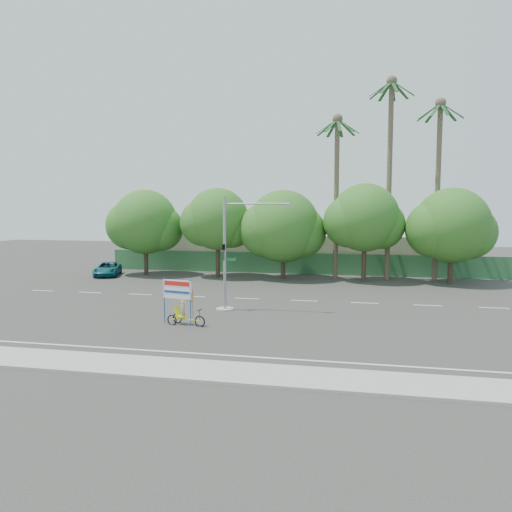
# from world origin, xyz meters

# --- Properties ---
(ground) EXTENTS (120.00, 120.00, 0.00)m
(ground) POSITION_xyz_m (0.00, 0.00, 0.00)
(ground) COLOR #33302D
(ground) RESTS_ON ground
(sidewalk_near) EXTENTS (50.00, 2.40, 0.12)m
(sidewalk_near) POSITION_xyz_m (0.00, -7.50, 0.06)
(sidewalk_near) COLOR gray
(sidewalk_near) RESTS_ON ground
(fence) EXTENTS (38.00, 0.08, 2.00)m
(fence) POSITION_xyz_m (0.00, 21.50, 1.00)
(fence) COLOR #336B3D
(fence) RESTS_ON ground
(building_left) EXTENTS (12.00, 8.00, 4.00)m
(building_left) POSITION_xyz_m (-10.00, 26.00, 2.00)
(building_left) COLOR beige
(building_left) RESTS_ON ground
(building_right) EXTENTS (14.00, 8.00, 3.60)m
(building_right) POSITION_xyz_m (8.00, 26.00, 1.80)
(building_right) COLOR beige
(building_right) RESTS_ON ground
(tree_far_left) EXTENTS (7.14, 6.00, 7.96)m
(tree_far_left) POSITION_xyz_m (-14.05, 18.00, 4.76)
(tree_far_left) COLOR #473828
(tree_far_left) RESTS_ON ground
(tree_left) EXTENTS (6.66, 5.60, 8.07)m
(tree_left) POSITION_xyz_m (-7.05, 18.00, 5.06)
(tree_left) COLOR #473828
(tree_left) RESTS_ON ground
(tree_center) EXTENTS (7.62, 6.40, 7.85)m
(tree_center) POSITION_xyz_m (-1.05, 18.00, 4.47)
(tree_center) COLOR #473828
(tree_center) RESTS_ON ground
(tree_right) EXTENTS (6.90, 5.80, 8.36)m
(tree_right) POSITION_xyz_m (5.95, 18.00, 5.24)
(tree_right) COLOR #473828
(tree_right) RESTS_ON ground
(tree_far_right) EXTENTS (7.38, 6.20, 7.94)m
(tree_far_right) POSITION_xyz_m (12.95, 18.00, 4.64)
(tree_far_right) COLOR #473828
(tree_far_right) RESTS_ON ground
(palm_tall) EXTENTS (3.73, 3.79, 17.45)m
(palm_tall) POSITION_xyz_m (8.00, 19.50, 10.46)
(palm_tall) COLOR #70604C
(palm_tall) RESTS_ON ground
(palm_mid) EXTENTS (3.73, 3.79, 15.45)m
(palm_mid) POSITION_xyz_m (12.00, 19.50, 9.40)
(palm_mid) COLOR #70604C
(palm_mid) RESTS_ON ground
(palm_short) EXTENTS (3.73, 3.79, 14.45)m
(palm_short) POSITION_xyz_m (3.50, 19.50, 8.86)
(palm_short) COLOR #70604C
(palm_short) RESTS_ON ground
(traffic_signal) EXTENTS (4.72, 1.10, 7.00)m
(traffic_signal) POSITION_xyz_m (-2.20, 3.98, 2.92)
(traffic_signal) COLOR gray
(traffic_signal) RESTS_ON ground
(trike_billboard) EXTENTS (2.55, 0.91, 2.56)m
(trike_billboard) POSITION_xyz_m (-3.78, -0.25, 1.03)
(trike_billboard) COLOR black
(trike_billboard) RESTS_ON ground
(pickup_truck) EXTENTS (3.43, 4.95, 1.26)m
(pickup_truck) POSITION_xyz_m (-17.24, 16.65, 0.63)
(pickup_truck) COLOR #0D5461
(pickup_truck) RESTS_ON ground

